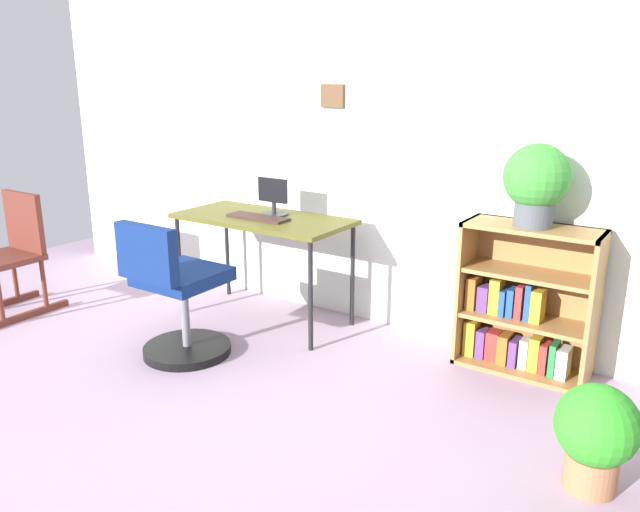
% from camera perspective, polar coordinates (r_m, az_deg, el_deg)
% --- Properties ---
extents(ground_plane, '(6.24, 6.24, 0.00)m').
position_cam_1_polar(ground_plane, '(3.14, -21.86, -15.96)').
color(ground_plane, '#9F859D').
extents(wall_back, '(5.20, 0.12, 2.49)m').
position_cam_1_polar(wall_back, '(4.25, 1.03, 11.23)').
color(wall_back, silver).
rests_on(wall_back, ground_plane).
extents(desk, '(1.18, 0.56, 0.72)m').
position_cam_1_polar(desk, '(4.14, -5.22, 2.86)').
color(desk, '#4D491A').
rests_on(desk, ground_plane).
extents(monitor, '(0.23, 0.19, 0.25)m').
position_cam_1_polar(monitor, '(4.14, -4.27, 5.23)').
color(monitor, '#262628').
rests_on(monitor, desk).
extents(keyboard, '(0.43, 0.13, 0.02)m').
position_cam_1_polar(keyboard, '(4.06, -5.66, 3.51)').
color(keyboard, '#34211D').
rests_on(keyboard, desk).
extents(office_chair, '(0.52, 0.55, 0.84)m').
position_cam_1_polar(office_chair, '(3.73, -12.91, -3.78)').
color(office_chair, black).
rests_on(office_chair, ground_plane).
extents(rocking_chair, '(0.42, 0.64, 0.83)m').
position_cam_1_polar(rocking_chair, '(4.83, -26.13, 0.30)').
color(rocking_chair, '#59261D').
rests_on(rocking_chair, ground_plane).
extents(bookshelf_low, '(0.72, 0.30, 0.84)m').
position_cam_1_polar(bookshelf_low, '(3.69, 18.05, -4.34)').
color(bookshelf_low, olive).
rests_on(bookshelf_low, ground_plane).
extents(potted_plant_on_shelf, '(0.34, 0.34, 0.44)m').
position_cam_1_polar(potted_plant_on_shelf, '(3.46, 19.07, 6.47)').
color(potted_plant_on_shelf, '#474C51').
rests_on(potted_plant_on_shelf, bookshelf_low).
extents(potted_plant_floor, '(0.33, 0.33, 0.45)m').
position_cam_1_polar(potted_plant_floor, '(2.80, 23.80, -14.45)').
color(potted_plant_floor, '#9E6642').
rests_on(potted_plant_floor, ground_plane).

